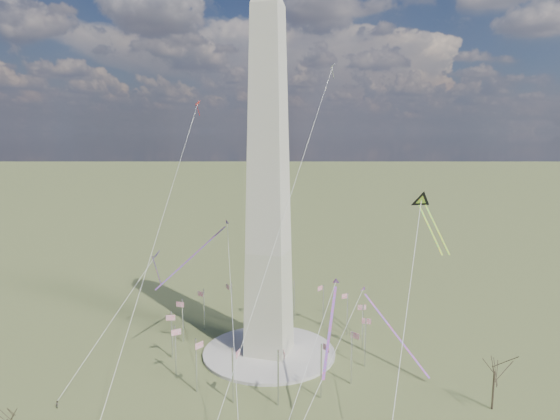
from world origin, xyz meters
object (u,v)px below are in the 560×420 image
(person_west, at_px, (57,404))
(kite_delta_black, at_px, (423,204))
(tree_near, at_px, (495,369))
(washington_monument, at_px, (268,179))

(person_west, height_order, kite_delta_black, kite_delta_black)
(tree_near, relative_size, person_west, 8.43)
(tree_near, xyz_separation_m, kite_delta_black, (-16.77, 26.82, 31.46))
(tree_near, distance_m, kite_delta_black, 44.61)
(person_west, bearing_deg, kite_delta_black, -109.06)
(kite_delta_black, bearing_deg, washington_monument, -4.29)
(person_west, bearing_deg, washington_monument, -97.67)
(tree_near, relative_size, kite_delta_black, 0.78)
(washington_monument, bearing_deg, tree_near, -12.28)
(tree_near, height_order, kite_delta_black, kite_delta_black)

